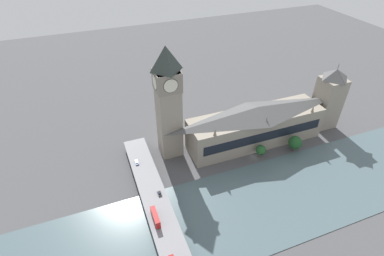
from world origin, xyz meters
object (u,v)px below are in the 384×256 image
clock_tower (168,100)px  victoria_tower (328,98)px  parliament_hall (256,125)px  road_bridge (165,228)px  car_northbound_lead (137,162)px  double_decker_bus_lead (155,217)px  car_northbound_mid (159,193)px

clock_tower → victoria_tower: (-10.34, -116.99, -17.59)m
parliament_hall → victoria_tower: size_ratio=1.91×
parliament_hall → road_bridge: (-49.79, 79.85, -9.70)m
victoria_tower → car_northbound_lead: size_ratio=10.70×
parliament_hall → car_northbound_lead: 83.34m
victoria_tower → car_northbound_lead: bearing=89.6°
clock_tower → victoria_tower: bearing=-95.1°
road_bridge → double_decker_bus_lead: bearing=30.0°
parliament_hall → double_decker_bus_lead: 94.30m
parliament_hall → car_northbound_mid: parliament_hall is taller
road_bridge → car_northbound_lead: (50.86, 3.10, 1.72)m
road_bridge → car_northbound_lead: size_ratio=32.12×
double_decker_bus_lead → car_northbound_mid: size_ratio=2.99×
victoria_tower → car_northbound_lead: 142.91m
parliament_hall → double_decker_bus_lead: size_ratio=8.18×
victoria_tower → double_decker_bus_lead: victoria_tower is taller
parliament_hall → double_decker_bus_lead: parliament_hall is taller
clock_tower → car_northbound_lead: 43.21m
victoria_tower → car_northbound_lead: victoria_tower is taller
road_bridge → clock_tower: bearing=-20.0°
car_northbound_lead → car_northbound_mid: car_northbound_mid is taller
car_northbound_mid → victoria_tower: bearing=-78.3°
parliament_hall → car_northbound_mid: size_ratio=24.48×
car_northbound_mid → car_northbound_lead: bearing=12.2°
road_bridge → car_northbound_mid: size_ratio=38.55×
road_bridge → car_northbound_lead: 50.99m
clock_tower → car_northbound_mid: 54.65m
double_decker_bus_lead → parliament_hall: bearing=-62.1°
parliament_hall → car_northbound_lead: size_ratio=20.39×
car_northbound_mid → clock_tower: bearing=-25.8°
victoria_tower → car_northbound_mid: 139.52m
clock_tower → double_decker_bus_lead: bearing=155.2°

